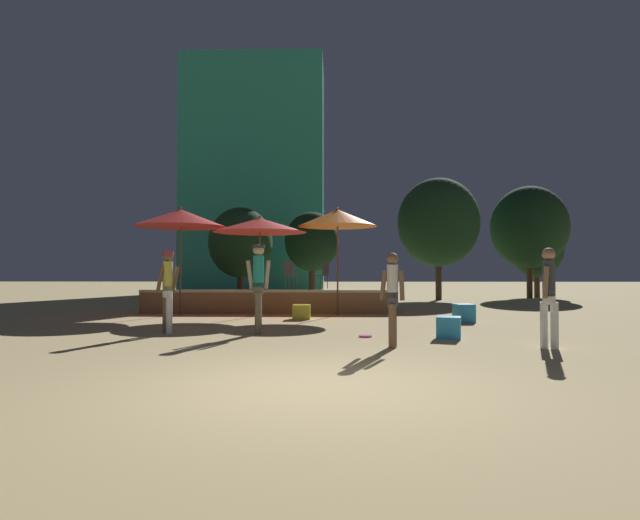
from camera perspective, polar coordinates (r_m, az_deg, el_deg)
The scene contains 21 objects.
ground_plane at distance 5.85m, azimuth -1.21°, elevation -14.28°, with size 120.00×120.00×0.00m, color tan.
wooden_deck at distance 16.73m, azimuth -5.57°, elevation -4.69°, with size 8.02×2.33×0.74m.
patio_umbrella_0 at distance 15.00m, azimuth -6.88°, elevation 3.95°, with size 2.79×2.79×2.99m.
patio_umbrella_1 at distance 15.10m, azimuth 2.03°, elevation 4.81°, with size 2.39×2.39×3.27m.
patio_umbrella_2 at distance 15.92m, azimuth -15.64°, elevation 4.63°, with size 2.79×2.79×3.30m.
cube_seat_0 at distance 10.18m, azimuth 14.50°, elevation -7.48°, with size 0.56×0.56×0.43m.
cube_seat_1 at distance 13.86m, azimuth -2.12°, elevation -5.94°, with size 0.49×0.49×0.40m.
cube_seat_2 at distance 13.52m, azimuth 16.12°, elevation -5.85°, with size 0.52×0.52×0.47m.
person_0 at distance 8.73m, azimuth 8.29°, elevation -4.20°, with size 0.44×0.29×1.64m.
person_1 at distance 11.03m, azimuth -17.02°, elevation -2.95°, with size 0.43×0.41×1.75m.
person_2 at distance 10.62m, azimuth -7.05°, elevation -2.47°, with size 0.52×0.31×1.89m.
person_3 at distance 9.33m, azimuth 24.70°, elevation -3.54°, with size 0.36×0.41×1.72m.
bistro_chair_0 at distance 16.76m, azimuth 0.41°, elevation -1.43°, with size 0.47×0.47×0.90m.
bistro_chair_1 at distance 17.24m, azimuth -3.45°, elevation -1.42°, with size 0.43×0.44×0.90m.
frisbee_disc at distance 10.14m, azimuth 5.22°, elevation -8.65°, with size 0.26×0.26×0.03m.
background_tree_0 at distance 22.88m, azimuth -0.95°, elevation 2.09°, with size 2.48×2.48×4.06m.
background_tree_1 at distance 28.02m, azimuth 23.52°, elevation 1.12°, with size 2.60×2.60×3.90m.
background_tree_2 at distance 26.95m, azimuth 22.78°, elevation 3.47°, with size 3.72×3.72×5.57m.
background_tree_3 at distance 21.58m, azimuth -9.07°, elevation 1.97°, with size 2.72×2.72×4.06m.
background_tree_4 at distance 23.92m, azimuth 13.36°, elevation 4.19°, with size 3.76×3.76×5.68m.
distant_building at distance 31.18m, azimuth -7.34°, elevation 9.14°, with size 8.26×4.79×13.96m.
Camera 1 is at (0.27, -5.69, 1.31)m, focal length 28.00 mm.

